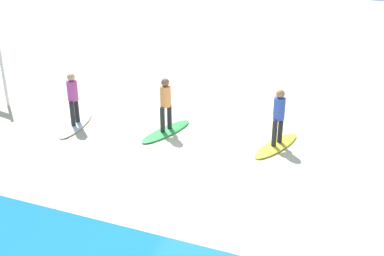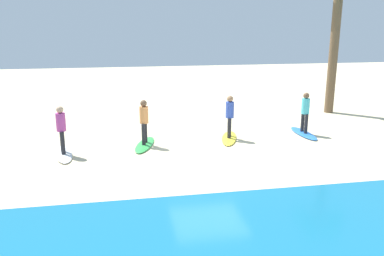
# 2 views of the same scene
# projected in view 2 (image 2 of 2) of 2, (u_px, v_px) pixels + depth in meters

# --- Properties ---
(ground_plane) EXTENTS (60.00, 60.00, 0.00)m
(ground_plane) POSITION_uv_depth(u_px,v_px,m) (209.00, 158.00, 13.58)
(ground_plane) COLOR beige
(surfboard_blue) EXTENTS (0.57, 2.10, 0.09)m
(surfboard_blue) POSITION_uv_depth(u_px,v_px,m) (304.00, 133.00, 16.45)
(surfboard_blue) COLOR blue
(surfboard_blue) RESTS_ON ground
(surfer_blue) EXTENTS (0.32, 0.46, 1.64)m
(surfer_blue) POSITION_uv_depth(u_px,v_px,m) (305.00, 110.00, 16.20)
(surfer_blue) COLOR #232328
(surfer_blue) RESTS_ON surfboard_blue
(surfboard_yellow) EXTENTS (1.18, 2.17, 0.09)m
(surfboard_yellow) POSITION_uv_depth(u_px,v_px,m) (229.00, 138.00, 15.77)
(surfboard_yellow) COLOR yellow
(surfboard_yellow) RESTS_ON ground
(surfer_yellow) EXTENTS (0.32, 0.44, 1.64)m
(surfer_yellow) POSITION_uv_depth(u_px,v_px,m) (230.00, 113.00, 15.52)
(surfer_yellow) COLOR #232328
(surfer_yellow) RESTS_ON surfboard_yellow
(surfboard_green) EXTENTS (1.11, 2.17, 0.09)m
(surfboard_green) POSITION_uv_depth(u_px,v_px,m) (145.00, 145.00, 14.91)
(surfboard_green) COLOR green
(surfboard_green) RESTS_ON ground
(surfer_green) EXTENTS (0.32, 0.45, 1.64)m
(surfer_green) POSITION_uv_depth(u_px,v_px,m) (144.00, 119.00, 14.66)
(surfer_green) COLOR #232328
(surfer_green) RESTS_ON surfboard_green
(surfboard_white) EXTENTS (0.93, 2.17, 0.09)m
(surfboard_white) POSITION_uv_depth(u_px,v_px,m) (64.00, 154.00, 13.84)
(surfboard_white) COLOR white
(surfboard_white) RESTS_ON ground
(surfer_white) EXTENTS (0.32, 0.45, 1.64)m
(surfer_white) POSITION_uv_depth(u_px,v_px,m) (61.00, 126.00, 13.59)
(surfer_white) COLOR #232328
(surfer_white) RESTS_ON surfboard_white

